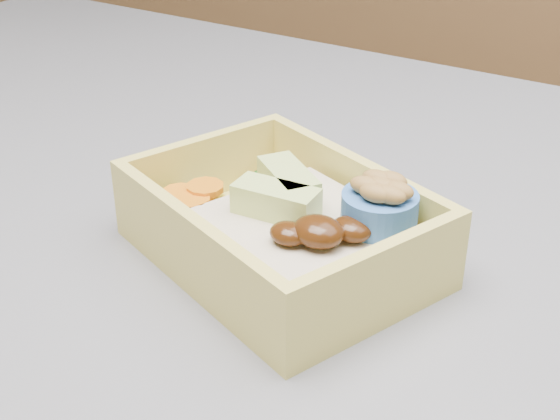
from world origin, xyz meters
The scene contains 1 object.
bento_box centered at (0.04, -0.09, 0.94)m, with size 0.22×0.19×0.07m.
Camera 1 is at (0.26, -0.44, 1.18)m, focal length 50.00 mm.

